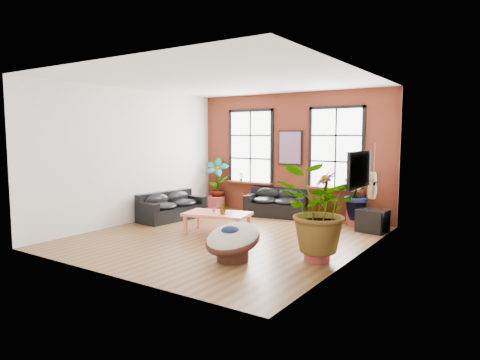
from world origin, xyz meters
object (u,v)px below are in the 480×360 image
object	(u,v)px
sofa_left	(171,207)
papasan_chair	(233,240)
coffee_table	(217,215)
sofa_back	(277,203)

from	to	relation	value
sofa_left	papasan_chair	distance (m)	4.29
sofa_left	coffee_table	bearing A→B (deg)	-100.90
coffee_table	sofa_back	bearing A→B (deg)	74.61
sofa_back	papasan_chair	size ratio (longest dim) A/B	1.64
sofa_back	papasan_chair	distance (m)	4.58
papasan_chair	sofa_back	bearing A→B (deg)	113.81
sofa_back	sofa_left	distance (m)	3.00
sofa_back	papasan_chair	bearing A→B (deg)	-82.24
sofa_left	coffee_table	size ratio (longest dim) A/B	1.19
sofa_left	papasan_chair	world-z (taller)	papasan_chair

